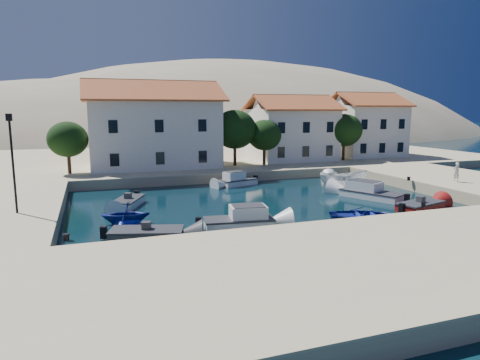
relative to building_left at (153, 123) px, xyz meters
name	(u,v)px	position (x,y,z in m)	size (l,w,h in m)	color
ground	(325,236)	(6.00, -28.00, -5.94)	(400.00, 400.00, 0.00)	black
quay_south	(392,261)	(6.00, -34.00, -5.44)	(52.00, 12.00, 1.00)	#C8B888
quay_east	(457,182)	(26.50, -18.00, -5.44)	(11.00, 20.00, 1.00)	#C8B888
quay_north	(200,159)	(8.00, 10.00, -5.44)	(80.00, 36.00, 1.00)	#C8B888
hills	(193,198)	(26.64, 95.62, -29.34)	(254.00, 176.00, 99.00)	gray
building_left	(153,123)	(0.00, 0.00, 0.00)	(14.70, 9.45, 9.70)	silver
building_mid	(292,127)	(18.00, 1.00, -0.71)	(10.50, 8.40, 8.30)	silver
building_right	(365,124)	(30.00, 2.00, -0.46)	(9.45, 8.40, 8.80)	silver
trees	(247,132)	(10.51, -2.54, -1.10)	(37.30, 5.30, 6.45)	#382314
lamppost	(12,154)	(-11.50, -20.00, -1.18)	(0.35, 0.25, 6.22)	black
bollards	(332,201)	(8.80, -24.13, -4.79)	(29.36, 9.56, 0.30)	black
motorboat_grey_sw	(147,234)	(-4.09, -25.10, -5.64)	(4.55, 2.98, 1.25)	#303135
cabin_cruiser_south	(239,220)	(1.78, -24.54, -5.46)	(4.65, 2.53, 1.60)	white
rowboat_south	(364,220)	(10.46, -25.59, -5.94)	(3.26, 4.57, 0.95)	navy
motorboat_red_se	(420,206)	(16.24, -24.50, -5.64)	(4.27, 2.77, 1.25)	maroon
cabin_cruiser_east	(372,193)	(15.50, -19.63, -5.46)	(4.14, 5.63, 1.60)	white
boat_east	(343,187)	(16.14, -14.34, -5.94)	(1.78, 4.73, 1.83)	white
motorboat_white_ne	(332,180)	(16.34, -11.83, -5.64)	(3.19, 4.15, 1.25)	white
rowboat_west	(126,224)	(-4.95, -21.14, -5.94)	(2.67, 3.10, 1.63)	navy
motorboat_white_west	(128,202)	(-4.33, -15.80, -5.64)	(3.05, 4.12, 1.25)	white
cabin_cruiser_north	(238,181)	(6.87, -9.88, -5.46)	(4.09, 2.69, 1.60)	white
pedestrian	(456,172)	(24.18, -20.05, -4.04)	(0.65, 0.43, 1.78)	beige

